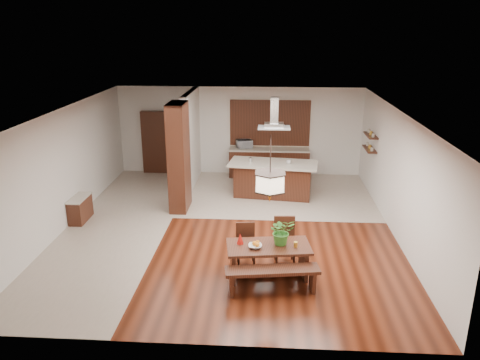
# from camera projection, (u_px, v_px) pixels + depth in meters

# --- Properties ---
(room_shell) EXTENTS (9.00, 9.04, 2.92)m
(room_shell) POSITION_uv_depth(u_px,v_px,m) (227.00, 147.00, 10.98)
(room_shell) COLOR #3D170B
(room_shell) RESTS_ON ground
(tile_hallway) EXTENTS (2.50, 9.00, 0.01)m
(tile_hallway) POSITION_uv_depth(u_px,v_px,m) (119.00, 224.00, 11.79)
(tile_hallway) COLOR #BAAB9B
(tile_hallway) RESTS_ON ground
(tile_kitchen) EXTENTS (5.50, 4.00, 0.01)m
(tile_kitchen) POSITION_uv_depth(u_px,v_px,m) (277.00, 194.00, 13.92)
(tile_kitchen) COLOR #BAAB9B
(tile_kitchen) RESTS_ON ground
(soffit_band) EXTENTS (8.00, 9.00, 0.02)m
(soffit_band) POSITION_uv_depth(u_px,v_px,m) (227.00, 112.00, 10.72)
(soffit_band) COLOR #3B1B0E
(soffit_band) RESTS_ON room_shell
(partition_pier) EXTENTS (0.45, 1.00, 2.90)m
(partition_pier) POSITION_uv_depth(u_px,v_px,m) (179.00, 157.00, 12.39)
(partition_pier) COLOR black
(partition_pier) RESTS_ON ground
(partition_stub) EXTENTS (0.18, 2.40, 2.90)m
(partition_stub) POSITION_uv_depth(u_px,v_px,m) (192.00, 139.00, 14.38)
(partition_stub) COLOR silver
(partition_stub) RESTS_ON ground
(hallway_console) EXTENTS (0.37, 0.88, 0.63)m
(hallway_console) POSITION_uv_depth(u_px,v_px,m) (80.00, 209.00, 11.94)
(hallway_console) COLOR black
(hallway_console) RESTS_ON ground
(hallway_doorway) EXTENTS (1.10, 0.20, 2.10)m
(hallway_doorway) POSITION_uv_depth(u_px,v_px,m) (159.00, 142.00, 15.62)
(hallway_doorway) COLOR black
(hallway_doorway) RESTS_ON ground
(rear_counter) EXTENTS (2.60, 0.62, 0.95)m
(rear_counter) POSITION_uv_depth(u_px,v_px,m) (269.00, 163.00, 15.39)
(rear_counter) COLOR black
(rear_counter) RESTS_ON ground
(kitchen_window) EXTENTS (2.60, 0.08, 1.50)m
(kitchen_window) POSITION_uv_depth(u_px,v_px,m) (270.00, 123.00, 15.24)
(kitchen_window) COLOR brown
(kitchen_window) RESTS_ON room_shell
(shelf_lower) EXTENTS (0.26, 0.90, 0.04)m
(shelf_lower) POSITION_uv_depth(u_px,v_px,m) (370.00, 149.00, 13.42)
(shelf_lower) COLOR black
(shelf_lower) RESTS_ON room_shell
(shelf_upper) EXTENTS (0.26, 0.90, 0.04)m
(shelf_upper) POSITION_uv_depth(u_px,v_px,m) (371.00, 135.00, 13.29)
(shelf_upper) COLOR black
(shelf_upper) RESTS_ON room_shell
(dining_table) EXTENTS (1.72, 1.02, 0.68)m
(dining_table) POSITION_uv_depth(u_px,v_px,m) (268.00, 254.00, 9.22)
(dining_table) COLOR black
(dining_table) RESTS_ON ground
(dining_bench) EXTENTS (1.80, 0.63, 0.49)m
(dining_bench) POSITION_uv_depth(u_px,v_px,m) (272.00, 280.00, 8.74)
(dining_bench) COLOR black
(dining_bench) RESTS_ON ground
(dining_chair_left) EXTENTS (0.44, 0.44, 0.89)m
(dining_chair_left) POSITION_uv_depth(u_px,v_px,m) (246.00, 245.00, 9.68)
(dining_chair_left) COLOR black
(dining_chair_left) RESTS_ON ground
(dining_chair_right) EXTENTS (0.47, 0.47, 1.00)m
(dining_chair_right) POSITION_uv_depth(u_px,v_px,m) (285.00, 242.00, 9.72)
(dining_chair_right) COLOR black
(dining_chair_right) RESTS_ON ground
(pendant_lantern) EXTENTS (0.64, 0.64, 1.31)m
(pendant_lantern) POSITION_uv_depth(u_px,v_px,m) (270.00, 169.00, 8.67)
(pendant_lantern) COLOR #FAE4C0
(pendant_lantern) RESTS_ON room_shell
(foliage_plant) EXTENTS (0.58, 0.53, 0.55)m
(foliage_plant) POSITION_uv_depth(u_px,v_px,m) (282.00, 231.00, 9.14)
(foliage_plant) COLOR #387C29
(foliage_plant) RESTS_ON dining_table
(fruit_bowl) EXTENTS (0.26, 0.26, 0.06)m
(fruit_bowl) POSITION_uv_depth(u_px,v_px,m) (255.00, 246.00, 9.06)
(fruit_bowl) COLOR beige
(fruit_bowl) RESTS_ON dining_table
(napkin_cone) EXTENTS (0.14, 0.14, 0.22)m
(napkin_cone) POSITION_uv_depth(u_px,v_px,m) (240.00, 239.00, 9.21)
(napkin_cone) COLOR #B9150D
(napkin_cone) RESTS_ON dining_table
(gold_ornament) EXTENTS (0.09, 0.09, 0.11)m
(gold_ornament) POSITION_uv_depth(u_px,v_px,m) (296.00, 244.00, 9.08)
(gold_ornament) COLOR gold
(gold_ornament) RESTS_ON dining_table
(kitchen_island) EXTENTS (2.63, 1.40, 1.04)m
(kitchen_island) POSITION_uv_depth(u_px,v_px,m) (273.00, 179.00, 13.59)
(kitchen_island) COLOR black
(kitchen_island) RESTS_ON ground
(range_hood) EXTENTS (0.90, 0.55, 0.87)m
(range_hood) POSITION_uv_depth(u_px,v_px,m) (274.00, 113.00, 12.98)
(range_hood) COLOR silver
(range_hood) RESTS_ON room_shell
(island_cup) EXTENTS (0.15, 0.15, 0.10)m
(island_cup) POSITION_uv_depth(u_px,v_px,m) (289.00, 162.00, 13.27)
(island_cup) COLOR white
(island_cup) RESTS_ON kitchen_island
(microwave) EXTENTS (0.58, 0.49, 0.27)m
(microwave) POSITION_uv_depth(u_px,v_px,m) (244.00, 144.00, 15.29)
(microwave) COLOR silver
(microwave) RESTS_ON rear_counter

